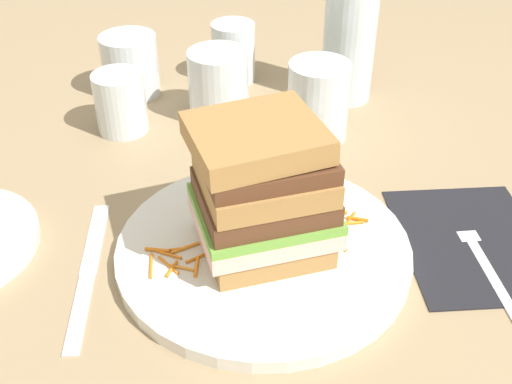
% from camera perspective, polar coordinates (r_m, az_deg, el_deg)
% --- Properties ---
extents(ground_plane, '(3.00, 3.00, 0.00)m').
position_cam_1_polar(ground_plane, '(0.63, 0.36, -4.19)').
color(ground_plane, '#9E8460').
extents(main_plate, '(0.28, 0.28, 0.01)m').
position_cam_1_polar(main_plate, '(0.61, 0.35, -5.21)').
color(main_plate, white).
rests_on(main_plate, ground_plane).
extents(sandwich, '(0.14, 0.13, 0.13)m').
position_cam_1_polar(sandwich, '(0.57, 0.31, 0.08)').
color(sandwich, '#A87A42').
rests_on(sandwich, main_plate).
extents(carrot_shred_0, '(0.02, 0.03, 0.00)m').
position_cam_1_polar(carrot_shred_0, '(0.59, -7.84, -6.49)').
color(carrot_shred_0, orange).
rests_on(carrot_shred_0, main_plate).
extents(carrot_shred_1, '(0.02, 0.01, 0.00)m').
position_cam_1_polar(carrot_shred_1, '(0.60, -7.61, -5.61)').
color(carrot_shred_1, orange).
rests_on(carrot_shred_1, main_plate).
extents(carrot_shred_2, '(0.02, 0.00, 0.00)m').
position_cam_1_polar(carrot_shred_2, '(0.60, -7.80, -5.15)').
color(carrot_shred_2, orange).
rests_on(carrot_shred_2, main_plate).
extents(carrot_shred_3, '(0.01, 0.03, 0.00)m').
position_cam_1_polar(carrot_shred_3, '(0.58, -5.33, -6.63)').
color(carrot_shred_3, orange).
rests_on(carrot_shred_3, main_plate).
extents(carrot_shred_4, '(0.01, 0.02, 0.00)m').
position_cam_1_polar(carrot_shred_4, '(0.58, -7.54, -6.83)').
color(carrot_shred_4, orange).
rests_on(carrot_shred_4, main_plate).
extents(carrot_shred_5, '(0.00, 0.03, 0.00)m').
position_cam_1_polar(carrot_shred_5, '(0.59, -9.36, -6.50)').
color(carrot_shred_5, orange).
rests_on(carrot_shred_5, main_plate).
extents(carrot_shred_6, '(0.02, 0.01, 0.00)m').
position_cam_1_polar(carrot_shred_6, '(0.60, -8.82, -5.13)').
color(carrot_shred_6, orange).
rests_on(carrot_shred_6, main_plate).
extents(carrot_shred_7, '(0.02, 0.01, 0.00)m').
position_cam_1_polar(carrot_shred_7, '(0.58, -6.67, -6.74)').
color(carrot_shred_7, orange).
rests_on(carrot_shred_7, main_plate).
extents(carrot_shred_8, '(0.03, 0.01, 0.00)m').
position_cam_1_polar(carrot_shred_8, '(0.60, -6.35, -4.98)').
color(carrot_shred_8, orange).
rests_on(carrot_shred_8, main_plate).
extents(carrot_shred_9, '(0.03, 0.02, 0.00)m').
position_cam_1_polar(carrot_shred_9, '(0.59, -4.99, -5.74)').
color(carrot_shred_9, orange).
rests_on(carrot_shred_9, main_plate).
extents(carrot_shred_10, '(0.02, 0.00, 0.00)m').
position_cam_1_polar(carrot_shred_10, '(0.61, 6.11, -3.99)').
color(carrot_shred_10, orange).
rests_on(carrot_shred_10, main_plate).
extents(carrot_shred_11, '(0.02, 0.03, 0.00)m').
position_cam_1_polar(carrot_shred_11, '(0.61, 7.02, -4.42)').
color(carrot_shred_11, orange).
rests_on(carrot_shred_11, main_plate).
extents(carrot_shred_12, '(0.03, 0.01, 0.00)m').
position_cam_1_polar(carrot_shred_12, '(0.62, 5.67, -3.45)').
color(carrot_shred_12, orange).
rests_on(carrot_shred_12, main_plate).
extents(carrot_shred_13, '(0.03, 0.00, 0.00)m').
position_cam_1_polar(carrot_shred_13, '(0.63, 8.38, -2.77)').
color(carrot_shred_13, orange).
rests_on(carrot_shred_13, main_plate).
extents(carrot_shred_14, '(0.02, 0.01, 0.00)m').
position_cam_1_polar(carrot_shred_14, '(0.64, 9.09, -2.47)').
color(carrot_shred_14, orange).
rests_on(carrot_shred_14, main_plate).
extents(carrot_shred_15, '(0.02, 0.01, 0.00)m').
position_cam_1_polar(carrot_shred_15, '(0.64, 7.43, -2.08)').
color(carrot_shred_15, orange).
rests_on(carrot_shred_15, main_plate).
extents(carrot_shred_16, '(0.02, 0.02, 0.00)m').
position_cam_1_polar(carrot_shred_16, '(0.64, 8.28, -2.45)').
color(carrot_shred_16, orange).
rests_on(carrot_shred_16, main_plate).
extents(napkin_dark, '(0.15, 0.18, 0.00)m').
position_cam_1_polar(napkin_dark, '(0.66, 18.73, -4.20)').
color(napkin_dark, black).
rests_on(napkin_dark, ground_plane).
extents(fork, '(0.02, 0.17, 0.00)m').
position_cam_1_polar(fork, '(0.65, 19.50, -5.25)').
color(fork, silver).
rests_on(fork, napkin_dark).
extents(knife, '(0.03, 0.20, 0.00)m').
position_cam_1_polar(knife, '(0.61, -14.85, -7.17)').
color(knife, silver).
rests_on(knife, ground_plane).
extents(juice_glass, '(0.07, 0.07, 0.10)m').
position_cam_1_polar(juice_glass, '(0.78, 5.54, 7.71)').
color(juice_glass, white).
rests_on(juice_glass, ground_plane).
extents(water_bottle, '(0.07, 0.07, 0.24)m').
position_cam_1_polar(water_bottle, '(0.85, 8.48, 14.82)').
color(water_bottle, silver).
rests_on(water_bottle, ground_plane).
extents(empty_tumbler_0, '(0.06, 0.06, 0.08)m').
position_cam_1_polar(empty_tumbler_0, '(0.81, -12.02, 7.83)').
color(empty_tumbler_0, silver).
rests_on(empty_tumbler_0, ground_plane).
extents(empty_tumbler_1, '(0.08, 0.08, 0.08)m').
position_cam_1_polar(empty_tumbler_1, '(0.89, -11.17, 11.06)').
color(empty_tumbler_1, silver).
rests_on(empty_tumbler_1, ground_plane).
extents(empty_tumbler_2, '(0.08, 0.08, 0.09)m').
position_cam_1_polar(empty_tumbler_2, '(0.81, -3.37, 9.48)').
color(empty_tumbler_2, silver).
rests_on(empty_tumbler_2, ground_plane).
extents(empty_tumbler_3, '(0.06, 0.06, 0.08)m').
position_cam_1_polar(empty_tumbler_3, '(0.92, -2.03, 12.39)').
color(empty_tumbler_3, silver).
rests_on(empty_tumbler_3, ground_plane).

